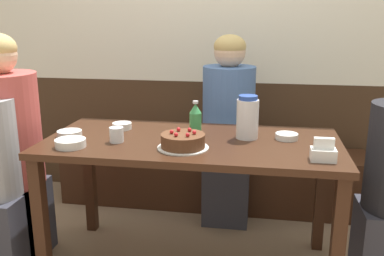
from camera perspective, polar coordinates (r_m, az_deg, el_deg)
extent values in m
cube|color=#3D2819|center=(3.30, 3.02, -1.40)|extent=(4.80, 0.04, 0.88)
cube|color=#381E11|center=(3.17, 2.50, -6.51)|extent=(2.18, 0.38, 0.42)
cube|color=#381E11|center=(2.22, -0.03, -2.02)|extent=(1.52, 0.72, 0.03)
cube|color=#381E11|center=(2.32, -19.48, -12.01)|extent=(0.06, 0.06, 0.70)
cube|color=#381E11|center=(2.09, 18.81, -15.09)|extent=(0.06, 0.06, 0.70)
cube|color=#381E11|center=(2.82, -13.45, -6.61)|extent=(0.06, 0.06, 0.70)
cube|color=#381E11|center=(2.64, 16.78, -8.42)|extent=(0.06, 0.06, 0.70)
cylinder|color=white|center=(2.08, -1.20, -2.62)|extent=(0.25, 0.25, 0.01)
cylinder|color=#56331E|center=(2.07, -1.21, -1.68)|extent=(0.22, 0.22, 0.07)
sphere|color=red|center=(2.11, -1.81, -0.19)|extent=(0.02, 0.02, 0.02)
sphere|color=red|center=(2.07, -2.73, -0.51)|extent=(0.02, 0.02, 0.02)
sphere|color=red|center=(2.02, -2.14, -0.89)|extent=(0.02, 0.02, 0.02)
sphere|color=red|center=(2.01, -0.59, -0.93)|extent=(0.02, 0.02, 0.02)
sphere|color=red|center=(2.05, 0.31, -0.58)|extent=(0.02, 0.02, 0.02)
sphere|color=red|center=(2.10, -0.33, -0.22)|extent=(0.02, 0.02, 0.02)
cylinder|color=white|center=(2.24, 7.40, 1.19)|extent=(0.11, 0.11, 0.21)
cylinder|color=#28479E|center=(2.22, 7.50, 4.04)|extent=(0.10, 0.10, 0.02)
cylinder|color=#388E4C|center=(2.25, 0.46, 0.40)|extent=(0.06, 0.06, 0.13)
cone|color=#388E4C|center=(2.23, 0.46, 2.65)|extent=(0.06, 0.06, 0.05)
cylinder|color=silver|center=(2.23, 0.46, 3.46)|extent=(0.03, 0.03, 0.01)
cube|color=white|center=(1.99, 17.08, -3.41)|extent=(0.11, 0.08, 0.05)
cube|color=white|center=(1.97, 17.20, -1.96)|extent=(0.09, 0.03, 0.05)
cylinder|color=white|center=(2.18, -15.90, -1.94)|extent=(0.15, 0.15, 0.04)
cylinder|color=white|center=(2.28, 12.51, -1.09)|extent=(0.12, 0.12, 0.03)
cylinder|color=white|center=(2.36, -16.01, -0.74)|extent=(0.13, 0.13, 0.03)
cylinder|color=white|center=(2.45, -9.32, 0.27)|extent=(0.11, 0.11, 0.04)
cylinder|color=silver|center=(2.20, -10.03, -0.89)|extent=(0.07, 0.07, 0.08)
cube|color=#33333D|center=(2.71, -22.51, -11.18)|extent=(0.34, 0.30, 0.45)
cylinder|color=#BC4C47|center=(2.54, -23.69, -0.23)|extent=(0.38, 0.38, 0.62)
cube|color=#33333D|center=(2.95, 4.66, -7.86)|extent=(0.30, 0.34, 0.45)
cylinder|color=#4C70AD|center=(2.79, 4.88, 2.10)|extent=(0.34, 0.34, 0.60)
sphere|color=beige|center=(2.74, 5.06, 10.06)|extent=(0.20, 0.20, 0.20)
ellipsoid|color=tan|center=(2.73, 5.08, 10.79)|extent=(0.20, 0.20, 0.15)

